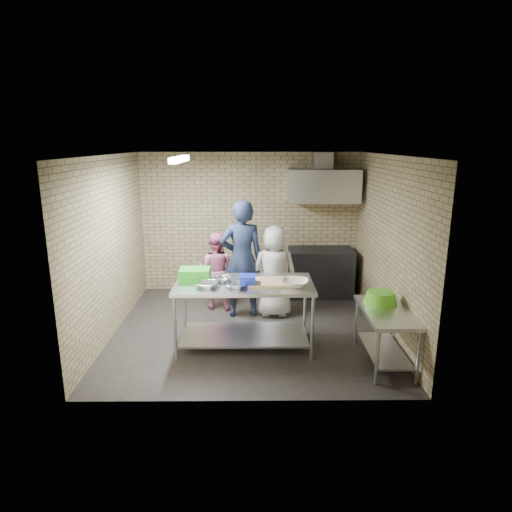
% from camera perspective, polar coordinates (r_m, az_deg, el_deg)
% --- Properties ---
extents(floor, '(4.20, 4.20, 0.00)m').
position_cam_1_polar(floor, '(7.12, -0.80, -9.41)').
color(floor, black).
rests_on(floor, ground).
extents(ceiling, '(4.20, 4.20, 0.00)m').
position_cam_1_polar(ceiling, '(6.51, -0.89, 12.87)').
color(ceiling, black).
rests_on(ceiling, ground).
extents(back_wall, '(4.20, 0.06, 2.70)m').
position_cam_1_polar(back_wall, '(8.65, -0.77, 4.27)').
color(back_wall, tan).
rests_on(back_wall, ground).
extents(front_wall, '(4.20, 0.06, 2.70)m').
position_cam_1_polar(front_wall, '(4.76, -0.97, -4.30)').
color(front_wall, tan).
rests_on(front_wall, ground).
extents(left_wall, '(0.06, 4.00, 2.70)m').
position_cam_1_polar(left_wall, '(7.02, -18.25, 1.13)').
color(left_wall, tan).
rests_on(left_wall, ground).
extents(right_wall, '(0.06, 4.00, 2.70)m').
position_cam_1_polar(right_wall, '(7.00, 16.62, 1.21)').
color(right_wall, tan).
rests_on(right_wall, ground).
extents(prep_table, '(1.93, 0.97, 0.97)m').
position_cam_1_polar(prep_table, '(6.39, -1.51, -7.59)').
color(prep_table, silver).
rests_on(prep_table, floor).
extents(side_counter, '(0.60, 1.20, 0.75)m').
position_cam_1_polar(side_counter, '(6.22, 16.23, -9.93)').
color(side_counter, silver).
rests_on(side_counter, floor).
extents(stove, '(1.20, 0.70, 0.90)m').
position_cam_1_polar(stove, '(8.62, 8.26, -2.08)').
color(stove, black).
rests_on(stove, floor).
extents(range_hood, '(1.30, 0.60, 0.60)m').
position_cam_1_polar(range_hood, '(8.35, 8.62, 8.94)').
color(range_hood, silver).
rests_on(range_hood, back_wall).
extents(hood_duct, '(0.35, 0.30, 0.30)m').
position_cam_1_polar(hood_duct, '(8.47, 8.58, 12.07)').
color(hood_duct, '#A5A8AD').
rests_on(hood_duct, back_wall).
extents(wall_shelf, '(0.80, 0.20, 0.04)m').
position_cam_1_polar(wall_shelf, '(8.61, 10.37, 7.83)').
color(wall_shelf, '#3F2B19').
rests_on(wall_shelf, back_wall).
extents(fluorescent_fixture, '(0.10, 1.25, 0.08)m').
position_cam_1_polar(fluorescent_fixture, '(6.60, -9.81, 12.16)').
color(fluorescent_fixture, white).
rests_on(fluorescent_fixture, ceiling).
extents(green_crate, '(0.43, 0.32, 0.17)m').
position_cam_1_polar(green_crate, '(6.36, -7.85, -2.37)').
color(green_crate, green).
rests_on(green_crate, prep_table).
extents(blue_tub, '(0.21, 0.21, 0.14)m').
position_cam_1_polar(blue_tub, '(6.10, -1.09, -3.12)').
color(blue_tub, '#1729B3').
rests_on(blue_tub, prep_table).
extents(cutting_board, '(0.59, 0.45, 0.03)m').
position_cam_1_polar(cutting_board, '(6.20, 1.69, -3.36)').
color(cutting_board, tan).
rests_on(cutting_board, prep_table).
extents(mixing_bowl_a, '(0.35, 0.35, 0.07)m').
position_cam_1_polar(mixing_bowl_a, '(6.05, -6.33, -3.70)').
color(mixing_bowl_a, silver).
rests_on(mixing_bowl_a, prep_table).
extents(mixing_bowl_b, '(0.27, 0.27, 0.07)m').
position_cam_1_polar(mixing_bowl_b, '(6.27, -4.28, -3.00)').
color(mixing_bowl_b, silver).
rests_on(mixing_bowl_b, prep_table).
extents(mixing_bowl_c, '(0.33, 0.33, 0.07)m').
position_cam_1_polar(mixing_bowl_c, '(6.01, -2.54, -3.79)').
color(mixing_bowl_c, '#B2B5B9').
rests_on(mixing_bowl_c, prep_table).
extents(ceramic_bowl, '(0.43, 0.43, 0.09)m').
position_cam_1_polar(ceramic_bowl, '(6.09, 5.04, -3.45)').
color(ceramic_bowl, beige).
rests_on(ceramic_bowl, prep_table).
extents(green_basin, '(0.46, 0.46, 0.17)m').
position_cam_1_polar(green_basin, '(6.27, 15.71, -5.16)').
color(green_basin, '#59C626').
rests_on(green_basin, side_counter).
extents(bottle_red, '(0.07, 0.07, 0.18)m').
position_cam_1_polar(bottle_red, '(8.55, 8.74, 8.59)').
color(bottle_red, '#B22619').
rests_on(bottle_red, wall_shelf).
extents(bottle_green, '(0.06, 0.06, 0.15)m').
position_cam_1_polar(bottle_green, '(8.63, 11.39, 8.43)').
color(bottle_green, green).
rests_on(bottle_green, wall_shelf).
extents(man_navy, '(0.78, 0.57, 1.98)m').
position_cam_1_polar(man_navy, '(7.37, -1.84, -0.42)').
color(man_navy, '#141932').
rests_on(man_navy, floor).
extents(woman_pink, '(0.76, 0.65, 1.37)m').
position_cam_1_polar(woman_pink, '(7.84, -5.15, -1.87)').
color(woman_pink, '#C6698D').
rests_on(woman_pink, floor).
extents(woman_white, '(0.76, 0.50, 1.56)m').
position_cam_1_polar(woman_white, '(7.44, 2.37, -1.94)').
color(woman_white, silver).
rests_on(woman_white, floor).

